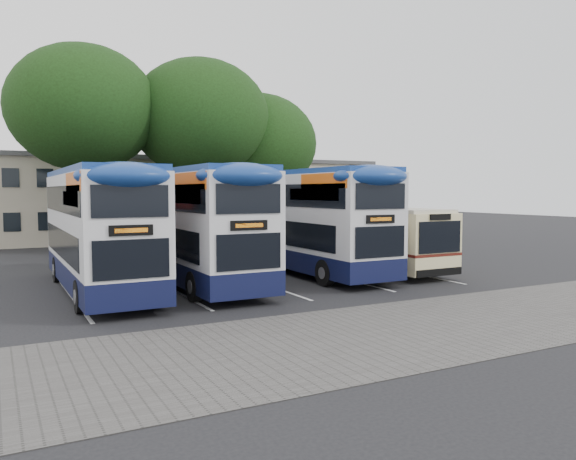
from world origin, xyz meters
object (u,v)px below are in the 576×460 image
at_px(lamp_post, 286,171).
at_px(bus_dd_left, 99,225).
at_px(tree_right, 258,144).
at_px(bus_single, 366,234).
at_px(tree_left, 83,108).
at_px(bus_dd_right, 305,217).
at_px(tree_mid, 200,118).
at_px(bus_dd_mid, 193,221).

height_order(lamp_post, bus_dd_left, lamp_post).
bearing_deg(tree_right, bus_single, -92.08).
height_order(tree_left, bus_dd_left, tree_left).
distance_m(bus_dd_left, bus_single, 12.30).
xyz_separation_m(lamp_post, tree_right, (-2.97, -1.57, 1.77)).
bearing_deg(bus_dd_right, lamp_post, 65.43).
bearing_deg(tree_left, lamp_post, 9.85).
bearing_deg(tree_right, tree_mid, -163.74).
relative_size(tree_left, bus_dd_mid, 1.11).
height_order(tree_mid, bus_dd_mid, tree_mid).
height_order(tree_mid, bus_dd_left, tree_mid).
bearing_deg(bus_dd_mid, bus_dd_right, 6.72).
relative_size(tree_mid, bus_dd_right, 1.08).
distance_m(tree_left, tree_right, 11.48).
bearing_deg(bus_single, lamp_post, 76.85).
bearing_deg(bus_dd_left, bus_single, 2.58).
bearing_deg(tree_mid, bus_dd_left, -123.38).
relative_size(tree_right, bus_dd_right, 0.93).
bearing_deg(bus_single, bus_dd_mid, -177.02).
height_order(tree_right, bus_dd_left, tree_right).
xyz_separation_m(lamp_post, bus_dd_right, (-6.66, -14.57, -2.57)).
bearing_deg(tree_left, bus_single, -48.49).
xyz_separation_m(bus_dd_left, bus_single, (12.26, 0.55, -0.80)).
height_order(tree_left, bus_dd_mid, tree_left).
height_order(bus_dd_left, bus_single, bus_dd_left).
xyz_separation_m(tree_left, bus_dd_left, (-1.39, -12.83, -5.90)).
bearing_deg(bus_dd_right, bus_dd_mid, -173.28).
bearing_deg(lamp_post, bus_dd_mid, -128.53).
relative_size(tree_left, tree_mid, 1.01).
height_order(lamp_post, bus_dd_right, lamp_post).
bearing_deg(bus_dd_mid, tree_right, 56.16).
bearing_deg(bus_dd_right, tree_mid, 94.25).
distance_m(lamp_post, tree_left, 14.90).
distance_m(lamp_post, bus_dd_right, 16.23).
distance_m(bus_dd_mid, bus_single, 8.72).
xyz_separation_m(lamp_post, tree_mid, (-7.53, -2.90, 3.07)).
distance_m(tree_right, bus_dd_left, 19.25).
bearing_deg(tree_right, lamp_post, 27.92).
bearing_deg(bus_dd_mid, tree_left, 99.82).
relative_size(lamp_post, tree_mid, 0.77).
distance_m(tree_mid, bus_dd_left, 15.92).
relative_size(tree_mid, bus_single, 1.21).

